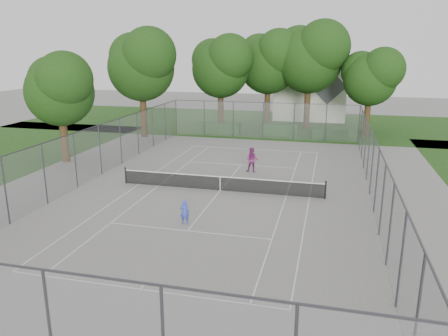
% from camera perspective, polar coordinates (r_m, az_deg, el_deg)
% --- Properties ---
extents(ground, '(120.00, 120.00, 0.00)m').
position_cam_1_polar(ground, '(27.23, -0.50, -2.98)').
color(ground, slate).
rests_on(ground, ground).
extents(grass_far, '(60.00, 20.00, 0.00)m').
position_cam_1_polar(grass_far, '(52.15, 6.63, 5.81)').
color(grass_far, '#1D4112').
rests_on(grass_far, ground).
extents(court_markings, '(11.03, 23.83, 0.01)m').
position_cam_1_polar(court_markings, '(27.23, -0.50, -2.97)').
color(court_markings, silver).
rests_on(court_markings, ground).
extents(tennis_net, '(12.87, 0.10, 1.10)m').
position_cam_1_polar(tennis_net, '(27.07, -0.51, -1.95)').
color(tennis_net, black).
rests_on(tennis_net, ground).
extents(perimeter_fence, '(18.08, 34.08, 3.52)m').
position_cam_1_polar(perimeter_fence, '(26.72, -0.51, 0.71)').
color(perimeter_fence, '#38383D').
rests_on(perimeter_fence, ground).
extents(tree_far_left, '(7.02, 6.41, 10.09)m').
position_cam_1_polar(tree_far_left, '(47.54, -0.36, 13.40)').
color(tree_far_left, '#362613').
rests_on(tree_far_left, ground).
extents(tree_far_midleft, '(7.43, 6.79, 10.68)m').
position_cam_1_polar(tree_far_midleft, '(49.86, 5.92, 13.88)').
color(tree_far_midleft, '#362613').
rests_on(tree_far_midleft, ground).
extents(tree_far_midright, '(8.01, 7.32, 11.52)m').
position_cam_1_polar(tree_far_midright, '(48.68, 11.23, 14.32)').
color(tree_far_midright, '#362613').
rests_on(tree_far_midright, ground).
extents(tree_far_right, '(6.08, 5.55, 8.74)m').
position_cam_1_polar(tree_far_right, '(46.77, 18.71, 11.43)').
color(tree_far_right, '#362613').
rests_on(tree_far_right, ground).
extents(tree_side_back, '(7.37, 6.72, 10.59)m').
position_cam_1_polar(tree_side_back, '(43.84, -10.72, 13.42)').
color(tree_side_back, '#362613').
rests_on(tree_side_back, ground).
extents(tree_side_front, '(5.87, 5.36, 8.44)m').
position_cam_1_polar(tree_side_front, '(35.46, -20.68, 9.91)').
color(tree_side_front, '#362613').
rests_on(tree_side_front, ground).
extents(hedge_left, '(4.46, 1.34, 1.12)m').
position_cam_1_polar(hedge_left, '(45.66, -0.66, 5.26)').
color(hedge_left, '#1A4114').
rests_on(hedge_left, ground).
extents(hedge_mid, '(3.66, 1.05, 1.15)m').
position_cam_1_polar(hedge_mid, '(44.70, 7.25, 4.94)').
color(hedge_mid, '#1A4114').
rests_on(hedge_mid, ground).
extents(hedge_right, '(3.36, 1.23, 1.01)m').
position_cam_1_polar(hedge_right, '(44.07, 13.69, 4.38)').
color(hedge_right, '#1A4114').
rests_on(hedge_right, ground).
extents(house, '(8.54, 6.62, 10.63)m').
position_cam_1_polar(house, '(56.25, 11.31, 10.70)').
color(house, silver).
rests_on(house, ground).
extents(girl_player, '(0.52, 0.41, 1.26)m').
position_cam_1_polar(girl_player, '(22.14, -5.18, -5.73)').
color(girl_player, blue).
rests_on(girl_player, ground).
extents(woman_player, '(0.89, 0.70, 1.80)m').
position_cam_1_polar(woman_player, '(31.09, 3.69, 1.05)').
color(woman_player, '#7F2A69').
rests_on(woman_player, ground).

